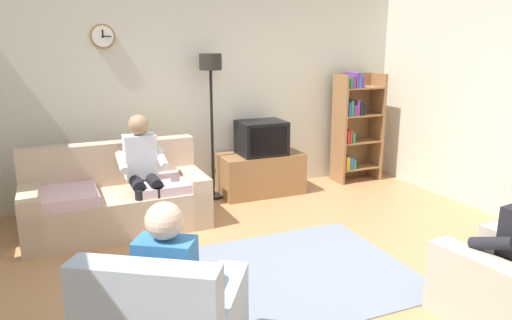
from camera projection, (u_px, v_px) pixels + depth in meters
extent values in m
plane|color=#B27F51|center=(299.00, 275.00, 4.13)|extent=(12.00, 12.00, 0.00)
cube|color=beige|center=(206.00, 92.00, 6.17)|extent=(6.20, 0.12, 2.70)
cylinder|color=olive|center=(103.00, 36.00, 5.46)|extent=(0.28, 0.03, 0.28)
cylinder|color=white|center=(103.00, 36.00, 5.44)|extent=(0.24, 0.01, 0.24)
cube|color=black|center=(103.00, 34.00, 5.43)|extent=(0.02, 0.01, 0.09)
cube|color=black|center=(106.00, 36.00, 5.45)|extent=(0.11, 0.01, 0.01)
cube|color=tan|center=(118.00, 211.00, 5.10)|extent=(1.92, 0.88, 0.42)
cube|color=tan|center=(110.00, 163.00, 5.31)|extent=(1.90, 0.24, 0.48)
cube|color=tan|center=(192.00, 195.00, 5.42)|extent=(0.24, 0.84, 0.56)
cube|color=tan|center=(32.00, 216.00, 4.75)|extent=(0.24, 0.84, 0.56)
cube|color=beige|center=(163.00, 184.00, 5.19)|extent=(0.62, 0.69, 0.10)
cube|color=beige|center=(66.00, 195.00, 4.79)|extent=(0.62, 0.69, 0.10)
cube|color=olive|center=(261.00, 174.00, 6.30)|extent=(1.10, 0.56, 0.55)
cube|color=black|center=(253.00, 167.00, 6.53)|extent=(1.10, 0.04, 0.03)
cube|color=black|center=(261.00, 138.00, 6.16)|extent=(0.60, 0.48, 0.44)
cube|color=black|center=(269.00, 141.00, 5.94)|extent=(0.50, 0.01, 0.36)
cube|color=olive|center=(339.00, 130.00, 6.69)|extent=(0.04, 0.36, 1.55)
cube|color=olive|center=(376.00, 127.00, 6.93)|extent=(0.04, 0.36, 1.55)
cube|color=olive|center=(351.00, 126.00, 6.96)|extent=(0.64, 0.02, 1.55)
cube|color=olive|center=(356.00, 167.00, 6.95)|extent=(0.60, 0.34, 0.02)
cube|color=gold|center=(343.00, 162.00, 6.82)|extent=(0.06, 0.28, 0.19)
cube|color=#2D59A5|center=(347.00, 162.00, 6.85)|extent=(0.06, 0.28, 0.18)
cube|color=#267F4C|center=(350.00, 162.00, 6.87)|extent=(0.03, 0.28, 0.14)
cube|color=olive|center=(357.00, 141.00, 6.86)|extent=(0.60, 0.34, 0.02)
cube|color=red|center=(343.00, 136.00, 6.72)|extent=(0.03, 0.28, 0.18)
cube|color=red|center=(346.00, 135.00, 6.73)|extent=(0.03, 0.28, 0.19)
cube|color=#267F4C|center=(349.00, 136.00, 6.76)|extent=(0.05, 0.28, 0.15)
cube|color=olive|center=(359.00, 115.00, 6.76)|extent=(0.60, 0.34, 0.02)
cube|color=#2D59A5|center=(345.00, 108.00, 6.62)|extent=(0.03, 0.28, 0.19)
cube|color=#267F4C|center=(347.00, 107.00, 6.64)|extent=(0.04, 0.28, 0.22)
cube|color=#72338C|center=(350.00, 109.00, 6.66)|extent=(0.04, 0.28, 0.16)
cube|color=#72338C|center=(353.00, 107.00, 6.67)|extent=(0.04, 0.28, 0.21)
cube|color=black|center=(356.00, 108.00, 6.70)|extent=(0.05, 0.28, 0.19)
cube|color=black|center=(359.00, 109.00, 6.72)|extent=(0.03, 0.28, 0.16)
cube|color=olive|center=(360.00, 88.00, 6.67)|extent=(0.60, 0.34, 0.02)
cube|color=#267F4C|center=(346.00, 82.00, 6.54)|extent=(0.04, 0.28, 0.15)
cube|color=#72338C|center=(349.00, 81.00, 6.55)|extent=(0.04, 0.28, 0.17)
cube|color=#72338C|center=(352.00, 80.00, 6.56)|extent=(0.04, 0.28, 0.21)
cube|color=#2D59A5|center=(355.00, 80.00, 6.58)|extent=(0.05, 0.28, 0.21)
cube|color=#72338C|center=(358.00, 82.00, 6.61)|extent=(0.03, 0.28, 0.15)
cylinder|color=black|center=(214.00, 196.00, 6.21)|extent=(0.28, 0.28, 0.03)
cylinder|color=black|center=(212.00, 134.00, 6.01)|extent=(0.04, 0.04, 1.70)
cylinder|color=black|center=(210.00, 62.00, 5.79)|extent=(0.28, 0.28, 0.20)
cube|color=#9EADBC|center=(145.00, 309.00, 2.43)|extent=(0.77, 0.58, 0.50)
cube|color=#BCAD99|center=(508.00, 296.00, 3.42)|extent=(0.91, 0.94, 0.40)
cube|color=#BCAD99|center=(482.00, 295.00, 3.27)|extent=(0.31, 0.82, 0.56)
cube|color=slate|center=(285.00, 275.00, 4.12)|extent=(2.20, 1.70, 0.01)
cube|color=silver|center=(140.00, 156.00, 5.11)|extent=(0.34, 0.21, 0.48)
sphere|color=#A37A5B|center=(138.00, 125.00, 5.01)|extent=(0.22, 0.22, 0.22)
cylinder|color=black|center=(154.00, 181.00, 5.04)|extent=(0.14, 0.38, 0.13)
cylinder|color=black|center=(136.00, 183.00, 4.96)|extent=(0.14, 0.38, 0.13)
cylinder|color=black|center=(159.00, 212.00, 4.94)|extent=(0.11, 0.11, 0.52)
cylinder|color=black|center=(142.00, 214.00, 4.86)|extent=(0.11, 0.11, 0.52)
cylinder|color=silver|center=(162.00, 158.00, 5.11)|extent=(0.10, 0.33, 0.20)
cylinder|color=silver|center=(122.00, 162.00, 4.94)|extent=(0.10, 0.33, 0.20)
cube|color=#3372B2|center=(167.00, 278.00, 2.73)|extent=(0.39, 0.35, 0.48)
sphere|color=beige|center=(164.00, 221.00, 2.66)|extent=(0.22, 0.22, 0.22)
cylinder|color=#2D334C|center=(165.00, 297.00, 2.99)|extent=(0.31, 0.39, 0.13)
cylinder|color=#2D334C|center=(192.00, 299.00, 2.96)|extent=(0.31, 0.39, 0.13)
cylinder|color=#2D334C|center=(176.00, 311.00, 3.22)|extent=(0.15, 0.15, 0.40)
cylinder|color=#2D334C|center=(202.00, 313.00, 3.20)|extent=(0.15, 0.15, 0.40)
cylinder|color=#3372B2|center=(139.00, 270.00, 2.87)|extent=(0.25, 0.33, 0.20)
cylinder|color=#3372B2|center=(206.00, 276.00, 2.80)|extent=(0.25, 0.33, 0.20)
cylinder|color=black|center=(487.00, 263.00, 3.44)|extent=(0.18, 0.39, 0.13)
cylinder|color=black|center=(502.00, 258.00, 3.53)|extent=(0.18, 0.39, 0.13)
cylinder|color=black|center=(461.00, 279.00, 3.65)|extent=(0.12, 0.12, 0.40)
cylinder|color=black|center=(475.00, 274.00, 3.74)|extent=(0.12, 0.12, 0.40)
cylinder|color=black|center=(492.00, 243.00, 3.25)|extent=(0.13, 0.34, 0.20)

